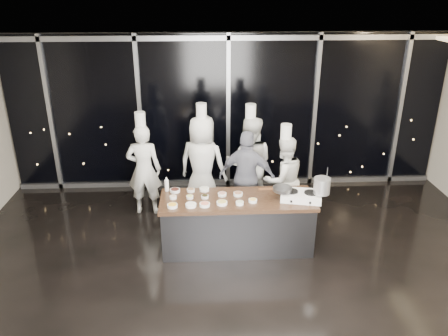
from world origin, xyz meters
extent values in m
plane|color=black|center=(0.00, 0.00, 0.00)|extent=(9.00, 9.00, 0.00)
cube|color=beige|center=(0.00, 3.50, 1.60)|extent=(9.00, 0.02, 3.20)
cube|color=beige|center=(0.00, 0.00, 3.20)|extent=(9.00, 7.00, 0.02)
cube|color=black|center=(0.00, 3.44, 1.60)|extent=(8.90, 0.04, 3.18)
cube|color=gray|center=(0.00, 3.39, 3.10)|extent=(8.90, 0.08, 0.10)
cube|color=gray|center=(0.00, 3.39, 0.05)|extent=(8.90, 0.08, 0.10)
cube|color=gray|center=(-3.60, 3.39, 1.60)|extent=(0.08, 0.08, 3.20)
cube|color=gray|center=(-1.80, 3.39, 1.60)|extent=(0.08, 0.08, 3.20)
cube|color=gray|center=(0.00, 3.39, 1.60)|extent=(0.08, 0.08, 3.20)
cube|color=gray|center=(1.80, 3.39, 1.60)|extent=(0.08, 0.08, 3.20)
cube|color=gray|center=(3.60, 3.39, 1.60)|extent=(0.08, 0.08, 3.20)
cube|color=#37373C|center=(0.00, 0.90, 0.42)|extent=(2.40, 0.80, 0.84)
cube|color=#46301D|center=(0.00, 0.90, 0.87)|extent=(2.46, 0.86, 0.06)
cube|color=white|center=(1.00, 0.82, 0.96)|extent=(0.69, 0.51, 0.12)
cylinder|color=black|center=(0.85, 0.85, 1.03)|extent=(0.25, 0.25, 0.02)
cylinder|color=black|center=(1.15, 0.78, 1.03)|extent=(0.25, 0.25, 0.02)
cylinder|color=black|center=(0.81, 0.65, 0.95)|extent=(0.04, 0.03, 0.04)
cylinder|color=black|center=(1.10, 0.59, 0.95)|extent=(0.04, 0.03, 0.04)
cylinder|color=slate|center=(0.71, 0.87, 1.07)|extent=(0.37, 0.37, 0.05)
cube|color=#4C2B14|center=(0.45, 0.93, 1.07)|extent=(0.23, 0.08, 0.02)
cylinder|color=silver|center=(1.30, 0.74, 1.17)|extent=(0.30, 0.30, 0.25)
cylinder|color=white|center=(-1.02, 0.66, 0.92)|extent=(0.16, 0.16, 0.04)
cylinder|color=gold|center=(-1.02, 0.66, 0.94)|extent=(0.13, 0.13, 0.01)
cylinder|color=white|center=(-1.02, 0.95, 0.92)|extent=(0.11, 0.11, 0.04)
cylinder|color=#CEB291|center=(-1.02, 0.95, 0.94)|extent=(0.09, 0.09, 0.01)
cylinder|color=white|center=(-1.01, 1.19, 0.92)|extent=(0.17, 0.17, 0.04)
cylinder|color=#371510|center=(-1.01, 1.19, 0.94)|extent=(0.14, 0.14, 0.01)
cylinder|color=white|center=(-0.73, 0.66, 0.92)|extent=(0.17, 0.17, 0.04)
cylinder|color=white|center=(-0.73, 0.66, 0.94)|extent=(0.14, 0.14, 0.01)
cylinder|color=white|center=(-0.76, 0.94, 0.92)|extent=(0.11, 0.11, 0.04)
cylinder|color=#D7DC6E|center=(-0.76, 0.94, 0.94)|extent=(0.09, 0.09, 0.01)
cylinder|color=white|center=(-0.75, 1.19, 0.92)|extent=(0.13, 0.13, 0.04)
cylinder|color=olive|center=(-0.75, 1.19, 0.94)|extent=(0.11, 0.11, 0.01)
cylinder|color=white|center=(-0.52, 0.67, 0.92)|extent=(0.16, 0.16, 0.04)
cylinder|color=#D77358|center=(-0.52, 0.67, 0.94)|extent=(0.13, 0.13, 0.01)
cylinder|color=white|center=(-0.52, 0.94, 0.92)|extent=(0.12, 0.12, 0.04)
cylinder|color=black|center=(-0.52, 0.94, 0.94)|extent=(0.10, 0.10, 0.01)
cylinder|color=white|center=(-0.52, 1.21, 0.92)|extent=(0.16, 0.16, 0.04)
cylinder|color=beige|center=(-0.52, 1.21, 0.94)|extent=(0.13, 0.13, 0.01)
cylinder|color=white|center=(-0.26, 0.71, 0.92)|extent=(0.17, 0.17, 0.04)
cylinder|color=gold|center=(-0.26, 0.71, 0.94)|extent=(0.14, 0.14, 0.01)
cylinder|color=white|center=(-0.24, 1.01, 0.92)|extent=(0.14, 0.14, 0.04)
cylinder|color=tan|center=(-0.24, 1.01, 0.94)|extent=(0.11, 0.11, 0.01)
cylinder|color=white|center=(0.02, 0.69, 0.92)|extent=(0.12, 0.12, 0.04)
cylinder|color=beige|center=(0.02, 0.69, 0.94)|extent=(0.10, 0.10, 0.01)
cylinder|color=white|center=(0.02, 1.01, 0.92)|extent=(0.15, 0.15, 0.04)
cylinder|color=#925E42|center=(0.02, 1.01, 0.94)|extent=(0.12, 0.12, 0.01)
cylinder|color=white|center=(0.23, 0.76, 0.92)|extent=(0.13, 0.13, 0.04)
cylinder|color=#F0BF50|center=(0.23, 0.76, 0.94)|extent=(0.11, 0.11, 0.01)
cylinder|color=white|center=(-1.14, 1.24, 0.99)|extent=(0.07, 0.07, 0.19)
cone|color=white|center=(-1.14, 1.24, 1.12)|extent=(0.06, 0.06, 0.06)
imported|color=silver|center=(-1.63, 2.21, 0.87)|extent=(0.65, 0.44, 1.75)
cylinder|color=white|center=(-1.63, 2.21, 1.85)|extent=(0.20, 0.20, 0.26)
imported|color=silver|center=(-0.55, 2.28, 0.94)|extent=(1.07, 0.89, 1.87)
cylinder|color=white|center=(-0.55, 2.28, 1.97)|extent=(0.25, 0.25, 0.26)
imported|color=silver|center=(0.33, 2.25, 0.93)|extent=(1.01, 0.84, 1.85)
cylinder|color=white|center=(0.33, 2.25, 1.95)|extent=(0.22, 0.22, 0.26)
imported|color=black|center=(0.24, 1.78, 0.87)|extent=(1.09, 0.67, 1.73)
imported|color=silver|center=(0.90, 1.78, 0.81)|extent=(0.94, 0.83, 1.61)
cylinder|color=white|center=(0.90, 1.78, 1.71)|extent=(0.24, 0.24, 0.26)
camera|label=1|loc=(-0.53, -5.30, 4.04)|focal=35.00mm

